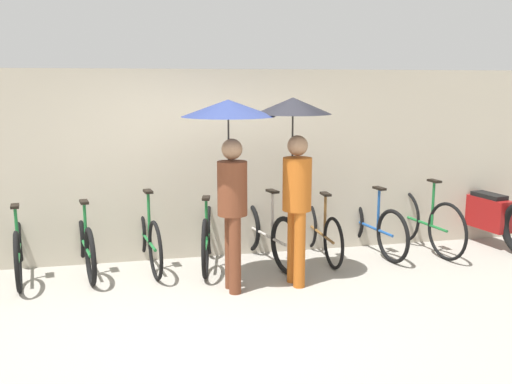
{
  "coord_description": "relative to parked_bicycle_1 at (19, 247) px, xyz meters",
  "views": [
    {
      "loc": [
        -0.92,
        -5.2,
        2.25
      ],
      "look_at": [
        0.51,
        1.13,
        1.0
      ],
      "focal_mm": 40.0,
      "sensor_mm": 36.0,
      "label": 1
    }
  ],
  "objects": [
    {
      "name": "parked_bicycle_1",
      "position": [
        0.0,
        0.0,
        0.0
      ],
      "size": [
        0.44,
        1.73,
        1.09
      ],
      "rotation": [
        0.0,
        0.0,
        1.71
      ],
      "color": "black",
      "rests_on": "ground"
    },
    {
      "name": "parked_bicycle_3",
      "position": [
        1.47,
        0.05,
        0.01
      ],
      "size": [
        0.44,
        1.7,
        1.08
      ],
      "rotation": [
        0.0,
        0.0,
        1.72
      ],
      "color": "black",
      "rests_on": "ground"
    },
    {
      "name": "ground_plane",
      "position": [
        2.21,
        -1.67,
        -0.36
      ],
      "size": [
        30.0,
        30.0,
        0.0
      ],
      "primitive_type": "plane",
      "color": "gray"
    },
    {
      "name": "back_wall",
      "position": [
        2.21,
        0.35,
        0.85
      ],
      "size": [
        14.92,
        0.12,
        2.41
      ],
      "color": "#B2A893",
      "rests_on": "ground"
    },
    {
      "name": "parked_bicycle_7",
      "position": [
        4.42,
        0.05,
        0.0
      ],
      "size": [
        0.45,
        1.71,
        1.0
      ],
      "rotation": [
        0.0,
        0.0,
        1.72
      ],
      "color": "black",
      "rests_on": "ground"
    },
    {
      "name": "parked_bicycle_4",
      "position": [
        2.21,
        -0.04,
        0.01
      ],
      "size": [
        0.5,
        1.65,
        0.97
      ],
      "rotation": [
        0.0,
        0.0,
        1.38
      ],
      "color": "black",
      "rests_on": "ground"
    },
    {
      "name": "parked_bicycle_8",
      "position": [
        5.16,
        -0.05,
        0.03
      ],
      "size": [
        0.44,
        1.69,
        1.0
      ],
      "rotation": [
        0.0,
        0.0,
        1.71
      ],
      "color": "black",
      "rests_on": "ground"
    },
    {
      "name": "pedestrian_center",
      "position": [
        3.08,
        -0.89,
        1.2
      ],
      "size": [
        0.85,
        0.85,
        2.09
      ],
      "rotation": [
        0.0,
        0.0,
        0.13
      ],
      "color": "#B25619",
      "rests_on": "ground"
    },
    {
      "name": "parked_bicycle_2",
      "position": [
        0.74,
        0.02,
        -0.01
      ],
      "size": [
        0.49,
        1.65,
        0.99
      ],
      "rotation": [
        0.0,
        0.0,
        1.75
      ],
      "color": "black",
      "rests_on": "ground"
    },
    {
      "name": "parked_bicycle_5",
      "position": [
        2.95,
        -0.06,
        0.0
      ],
      "size": [
        0.57,
        1.71,
        1.1
      ],
      "rotation": [
        0.0,
        0.0,
        1.81
      ],
      "color": "black",
      "rests_on": "ground"
    },
    {
      "name": "parked_bicycle_6",
      "position": [
        3.69,
        -0.04,
        -0.01
      ],
      "size": [
        0.44,
        1.6,
        1.02
      ],
      "rotation": [
        0.0,
        0.0,
        1.58
      ],
      "color": "black",
      "rests_on": "ground"
    },
    {
      "name": "pedestrian_leading",
      "position": [
        2.35,
        -0.92,
        1.27
      ],
      "size": [
        1.01,
        1.01,
        2.07
      ],
      "rotation": [
        0.0,
        0.0,
        0.08
      ],
      "color": "brown",
      "rests_on": "ground"
    },
    {
      "name": "motorcycle",
      "position": [
        6.18,
        0.01,
        0.05
      ],
      "size": [
        0.61,
        2.01,
        0.94
      ],
      "rotation": [
        0.0,
        0.0,
        1.73
      ],
      "color": "black",
      "rests_on": "ground"
    }
  ]
}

